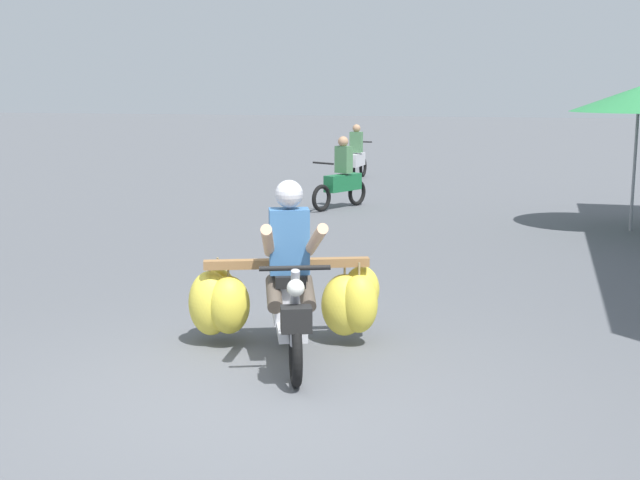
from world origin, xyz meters
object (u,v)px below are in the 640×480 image
(motorbike_distant_ahead_left, at_px, (357,157))
(market_umbrella_near_shop, at_px, (639,99))
(motorbike_main_loaded, at_px, (284,295))
(motorbike_distant_ahead_right, at_px, (342,179))

(motorbike_distant_ahead_left, bearing_deg, market_umbrella_near_shop, -46.78)
(motorbike_main_loaded, distance_m, market_umbrella_near_shop, 8.56)
(motorbike_distant_ahead_left, bearing_deg, motorbike_distant_ahead_right, -80.81)
(motorbike_main_loaded, xyz_separation_m, motorbike_distant_ahead_left, (-2.38, 13.99, 0.06))
(motorbike_distant_ahead_right, bearing_deg, market_umbrella_near_shop, -14.18)
(motorbike_distant_ahead_left, bearing_deg, motorbike_main_loaded, -80.33)
(motorbike_distant_ahead_right, xyz_separation_m, market_umbrella_near_shop, (5.22, -1.32, 1.58))
(motorbike_distant_ahead_left, xyz_separation_m, motorbike_distant_ahead_right, (0.83, -5.12, 0.00))
(motorbike_distant_ahead_right, distance_m, market_umbrella_near_shop, 5.61)
(motorbike_main_loaded, relative_size, motorbike_distant_ahead_left, 1.12)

